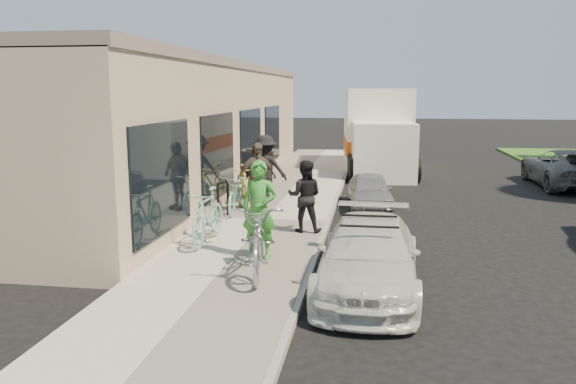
{
  "coord_description": "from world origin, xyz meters",
  "views": [
    {
      "loc": [
        0.65,
        -10.43,
        3.29
      ],
      "look_at": [
        -1.26,
        1.86,
        1.05
      ],
      "focal_mm": 35.0,
      "sensor_mm": 36.0,
      "label": 1
    }
  ],
  "objects": [
    {
      "name": "cruiser_bike_c",
      "position": [
        -2.99,
        4.8,
        0.69
      ],
      "size": [
        1.02,
        1.88,
        1.09
      ],
      "primitive_type": "imported",
      "rotation": [
        0.0,
        0.0,
        0.3
      ],
      "color": "yellow",
      "rests_on": "sidewalk"
    },
    {
      "name": "bystander_a",
      "position": [
        -2.45,
        5.24,
        1.1
      ],
      "size": [
        1.24,
        0.72,
        1.91
      ],
      "primitive_type": "imported",
      "rotation": [
        0.0,
        0.0,
        3.15
      ],
      "color": "black",
      "rests_on": "sidewalk"
    },
    {
      "name": "storefront",
      "position": [
        -5.24,
        7.99,
        2.12
      ],
      "size": [
        3.6,
        20.0,
        4.22
      ],
      "color": "tan",
      "rests_on": "ground"
    },
    {
      "name": "bike_rack",
      "position": [
        -3.09,
        2.98,
        0.71
      ],
      "size": [
        0.15,
        0.65,
        0.92
      ],
      "rotation": [
        0.0,
        0.0,
        -0.15
      ],
      "color": "black",
      "rests_on": "sidewalk"
    },
    {
      "name": "cruiser_bike_a",
      "position": [
        -2.76,
        0.63,
        0.72
      ],
      "size": [
        0.61,
        1.91,
        1.14
      ],
      "primitive_type": "imported",
      "rotation": [
        0.0,
        0.0,
        -0.04
      ],
      "color": "#7EBDB1",
      "rests_on": "sidewalk"
    },
    {
      "name": "sidewalk",
      "position": [
        -2.0,
        3.0,
        0.07
      ],
      "size": [
        3.0,
        34.0,
        0.15
      ],
      "primitive_type": "cube",
      "color": "#B6B2A4",
      "rests_on": "ground"
    },
    {
      "name": "sedan_silver",
      "position": [
        0.54,
        5.37,
        0.5
      ],
      "size": [
        1.48,
        3.06,
        1.01
      ],
      "primitive_type": "imported",
      "rotation": [
        0.0,
        0.0,
        0.1
      ],
      "color": "gray",
      "rests_on": "ground"
    },
    {
      "name": "sandwich_board",
      "position": [
        -3.21,
        8.55,
        0.72
      ],
      "size": [
        0.88,
        0.88,
        1.11
      ],
      "rotation": [
        0.0,
        0.0,
        0.38
      ],
      "color": "black",
      "rests_on": "sidewalk"
    },
    {
      "name": "moving_truck",
      "position": [
        0.73,
        13.35,
        1.5
      ],
      "size": [
        3.13,
        7.08,
        3.39
      ],
      "rotation": [
        0.0,
        0.0,
        0.08
      ],
      "color": "white",
      "rests_on": "ground"
    },
    {
      "name": "woman_rider",
      "position": [
        -1.48,
        -0.27,
        1.09
      ],
      "size": [
        0.73,
        0.52,
        1.87
      ],
      "primitive_type": "imported",
      "rotation": [
        0.0,
        0.0,
        -0.12
      ],
      "color": "#358D2F",
      "rests_on": "sidewalk"
    },
    {
      "name": "far_car_gray",
      "position": [
        7.26,
        10.19,
        0.66
      ],
      "size": [
        2.19,
        4.72,
        1.31
      ],
      "primitive_type": "imported",
      "rotation": [
        0.0,
        0.0,
        3.14
      ],
      "color": "#57595C",
      "rests_on": "ground"
    },
    {
      "name": "bystander_b",
      "position": [
        -2.37,
        3.71,
        1.07
      ],
      "size": [
        1.14,
        0.97,
        1.84
      ],
      "primitive_type": "imported",
      "rotation": [
        0.0,
        0.0,
        0.59
      ],
      "color": "brown",
      "rests_on": "sidewalk"
    },
    {
      "name": "sedan_white",
      "position": [
        0.6,
        -1.34,
        0.58
      ],
      "size": [
        1.75,
        4.07,
        1.21
      ],
      "rotation": [
        0.0,
        0.0,
        -0.03
      ],
      "color": "silver",
      "rests_on": "ground"
    },
    {
      "name": "man_standing",
      "position": [
        -0.88,
        1.88,
        0.96
      ],
      "size": [
        0.79,
        0.62,
        1.63
      ],
      "primitive_type": "imported",
      "rotation": [
        0.0,
        0.0,
        3.15
      ],
      "color": "black",
      "rests_on": "sidewalk"
    },
    {
      "name": "tandem_bike",
      "position": [
        -1.31,
        -1.12,
        0.79
      ],
      "size": [
        1.25,
        2.55,
        1.28
      ],
      "primitive_type": "imported",
      "rotation": [
        0.0,
        0.0,
        0.17
      ],
      "color": "#ADADAF",
      "rests_on": "sidewalk"
    },
    {
      "name": "curb",
      "position": [
        -0.45,
        3.0,
        0.07
      ],
      "size": [
        0.12,
        34.0,
        0.13
      ],
      "primitive_type": "cube",
      "color": "gray",
      "rests_on": "ground"
    },
    {
      "name": "cruiser_bike_b",
      "position": [
        -2.9,
        3.68,
        0.65
      ],
      "size": [
        0.77,
        1.95,
        1.01
      ],
      "primitive_type": "imported",
      "rotation": [
        0.0,
        0.0,
        0.05
      ],
      "color": "#7EBDB1",
      "rests_on": "sidewalk"
    },
    {
      "name": "ground",
      "position": [
        0.0,
        0.0,
        0.0
      ],
      "size": [
        120.0,
        120.0,
        0.0
      ],
      "primitive_type": "plane",
      "color": "black",
      "rests_on": "ground"
    }
  ]
}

